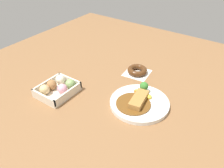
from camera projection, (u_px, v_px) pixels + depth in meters
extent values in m
plane|color=brown|center=(114.00, 87.00, 1.08)|extent=(1.60, 1.60, 0.00)
cylinder|color=white|center=(139.00, 103.00, 0.97)|extent=(0.25, 0.25, 0.02)
cylinder|color=brown|center=(133.00, 104.00, 0.94)|extent=(0.15, 0.15, 0.01)
cube|color=#A87538|center=(139.00, 99.00, 0.95)|extent=(0.13, 0.07, 0.02)
cylinder|color=white|center=(149.00, 98.00, 0.98)|extent=(0.06, 0.06, 0.00)
ellipsoid|color=yellow|center=(149.00, 97.00, 0.97)|extent=(0.03, 0.03, 0.01)
cylinder|color=#8CB766|center=(144.00, 90.00, 1.01)|extent=(0.01, 0.01, 0.02)
sphere|color=#387A2D|center=(144.00, 86.00, 1.00)|extent=(0.04, 0.04, 0.04)
cube|color=orange|center=(136.00, 92.00, 1.01)|extent=(0.02, 0.02, 0.01)
cube|color=beige|center=(58.00, 92.00, 1.04)|extent=(0.17, 0.14, 0.01)
cube|color=beige|center=(70.00, 80.00, 1.08)|extent=(0.01, 0.14, 0.03)
cube|color=beige|center=(43.00, 98.00, 0.97)|extent=(0.01, 0.14, 0.03)
cube|color=beige|center=(47.00, 84.00, 1.05)|extent=(0.17, 0.01, 0.03)
cube|color=beige|center=(68.00, 94.00, 0.99)|extent=(0.17, 0.01, 0.03)
sphere|color=#EFE5C6|center=(60.00, 79.00, 1.07)|extent=(0.05, 0.05, 0.05)
sphere|color=#9E6B3D|center=(52.00, 85.00, 1.03)|extent=(0.05, 0.05, 0.05)
sphere|color=#DBB77A|center=(44.00, 90.00, 1.00)|extent=(0.05, 0.05, 0.05)
sphere|color=#84A860|center=(70.00, 84.00, 1.04)|extent=(0.05, 0.05, 0.05)
sphere|color=pink|center=(62.00, 89.00, 1.01)|extent=(0.05, 0.05, 0.05)
cube|color=white|center=(137.00, 73.00, 1.18)|extent=(0.14, 0.14, 0.00)
torus|color=#4C2B14|center=(137.00, 70.00, 1.17)|extent=(0.10, 0.10, 0.03)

